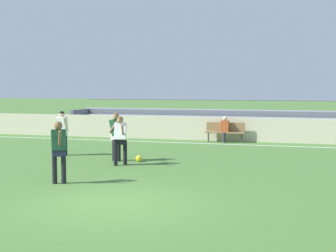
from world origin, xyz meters
name	(u,v)px	position (x,y,z in m)	size (l,w,h in m)	color
ground_plane	(114,203)	(0.00, 0.00, 0.00)	(160.00, 160.00, 0.00)	#477033
field_line_sideline	(213,144)	(0.00, 11.65, 0.00)	(44.00, 0.12, 0.01)	white
sideline_wall	(218,129)	(0.00, 12.97, 0.56)	(48.00, 0.16, 1.11)	beige
bleacher_stand	(236,122)	(0.54, 14.96, 0.75)	(17.58, 2.44, 1.88)	#9EA3AD
bench_near_bin	(225,130)	(0.39, 12.54, 0.55)	(1.80, 0.40, 0.90)	olive
spectator_seated	(225,127)	(0.39, 12.43, 0.70)	(0.36, 0.42, 1.21)	#2D2D38
player_dark_challenging	(116,132)	(-2.28, 5.77, 1.00)	(0.44, 0.55, 1.68)	black
player_white_wide_right	(120,136)	(-1.81, 4.96, 0.95)	(0.47, 0.65, 1.61)	black
player_dark_on_ball	(59,147)	(-2.25, 1.66, 0.99)	(0.52, 0.59, 1.67)	black
player_white_deep_cover	(62,129)	(-4.75, 6.46, 0.99)	(0.44, 0.44, 1.67)	black
soccer_ball	(139,159)	(-1.46, 5.80, 0.11)	(0.22, 0.22, 0.22)	yellow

